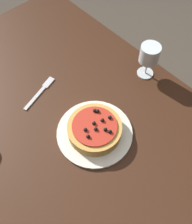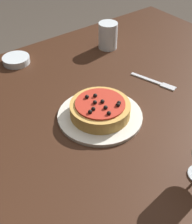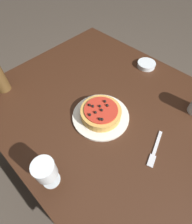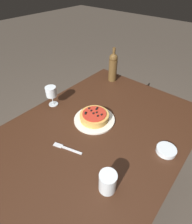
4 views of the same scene
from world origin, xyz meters
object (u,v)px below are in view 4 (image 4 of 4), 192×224
wine_glass (51,92)px  side_bowl (166,150)px  water_cup (108,182)px  dining_table (95,141)px  fork (66,148)px  pizza (94,116)px  wine_bottle (113,67)px  dinner_plate (94,119)px

wine_glass → side_bowl: 0.88m
water_cup → dining_table: bearing=-129.5°
side_bowl → fork: size_ratio=0.61×
pizza → wine_bottle: bearing=-155.8°
wine_bottle → fork: size_ratio=1.64×
water_cup → side_bowl: water_cup is taller
wine_bottle → fork: bearing=18.1°
wine_bottle → water_cup: 1.06m
pizza → fork: bearing=6.1°
wine_glass → dinner_plate: bearing=101.0°
dining_table → fork: bearing=-13.2°
wine_glass → wine_bottle: 0.62m
dining_table → wine_bottle: wine_bottle is taller
pizza → wine_bottle: wine_bottle is taller
dinner_plate → side_bowl: size_ratio=2.49×
dining_table → side_bowl: bearing=110.6°
fork → dinner_plate: bearing=-101.3°
wine_glass → side_bowl: (-0.14, 0.86, -0.10)m
wine_bottle → water_cup: wine_bottle is taller
pizza → fork: 0.30m
water_cup → fork: 0.34m
wine_bottle → side_bowl: bearing=57.5°
dining_table → dinner_plate: 0.15m
dinner_plate → side_bowl: (-0.07, 0.50, 0.01)m
pizza → fork: pizza is taller
dinner_plate → wine_glass: (0.07, -0.36, 0.11)m
wine_glass → fork: wine_glass is taller
side_bowl → fork: side_bowl is taller
dining_table → dinner_plate: bearing=-138.9°
dinner_plate → water_cup: bearing=48.2°
wine_glass → fork: (0.23, 0.40, -0.11)m
pizza → wine_bottle: (-0.54, -0.24, 0.10)m
wine_bottle → side_bowl: size_ratio=2.68×
fork → pizza: bearing=-101.3°
dining_table → dinner_plate: (-0.09, -0.08, 0.08)m
dining_table → wine_glass: 0.48m
water_cup → side_bowl: 0.42m
water_cup → side_bowl: (-0.40, 0.13, -0.04)m
wine_glass → pizza: bearing=101.0°
wine_bottle → fork: (0.84, 0.27, -0.13)m
dining_table → pizza: size_ratio=7.52×
dinner_plate → wine_glass: 0.39m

